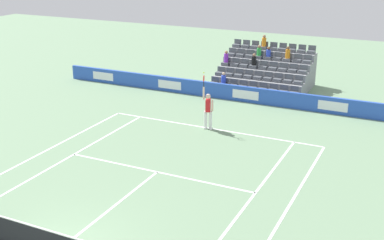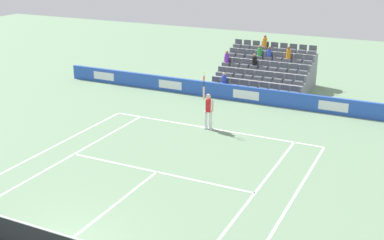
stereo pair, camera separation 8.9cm
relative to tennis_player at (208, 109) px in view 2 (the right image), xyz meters
name	(u,v)px [view 2 (the right image)]	position (x,y,z in m)	size (l,w,h in m)	color
line_baseline	(212,129)	(-0.19, -0.08, -0.99)	(10.97, 0.10, 0.01)	white
line_service	(157,172)	(-0.19, 5.41, -0.99)	(8.23, 0.10, 0.01)	white
line_centre_service	(111,208)	(-0.19, 8.61, -0.99)	(0.10, 6.40, 0.01)	white
line_singles_sideline_left	(67,158)	(3.92, 5.87, -0.99)	(0.10, 11.89, 0.01)	white
line_singles_sideline_right	(251,198)	(-4.31, 5.87, -0.99)	(0.10, 11.89, 0.01)	white
line_doubles_sideline_left	(42,152)	(5.29, 5.87, -0.99)	(0.10, 11.89, 0.01)	white
line_doubles_sideline_right	(288,207)	(-5.68, 5.87, -0.99)	(0.10, 11.89, 0.01)	white
line_centre_mark	(211,129)	(-0.19, 0.02, -0.99)	(0.10, 0.20, 0.01)	white
sponsor_barrier	(247,94)	(-0.19, -4.99, -0.54)	(24.56, 0.22, 0.90)	blue
tennis_player	(208,109)	(0.00, 0.00, 0.00)	(0.54, 0.42, 2.85)	white
stadium_stand	(266,74)	(-0.19, -8.56, -0.17)	(5.58, 4.75, 3.05)	gray
loose_tennis_ball	(25,225)	(1.65, 10.79, -0.96)	(0.07, 0.07, 0.07)	#D1E533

